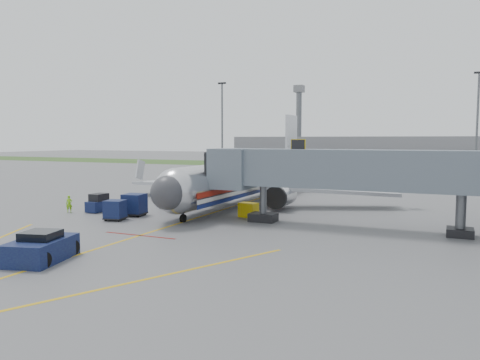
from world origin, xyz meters
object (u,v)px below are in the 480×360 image
at_px(pushback_tug, 41,248).
at_px(belt_loader, 173,201).
at_px(airliner, 246,178).
at_px(baggage_tug, 99,204).
at_px(ramp_worker, 69,204).

height_order(pushback_tug, belt_loader, belt_loader).
relative_size(airliner, pushback_tug, 7.74).
bearing_deg(baggage_tug, ramp_worker, -147.35).
relative_size(belt_loader, ramp_worker, 3.05).
bearing_deg(ramp_worker, airliner, 9.89).
xyz_separation_m(pushback_tug, belt_loader, (-4.92, 21.68, -0.14)).
distance_m(airliner, pushback_tug, 27.41).
bearing_deg(belt_loader, baggage_tug, -126.45).
bearing_deg(pushback_tug, ramp_worker, 129.52).
bearing_deg(airliner, ramp_worker, -133.62).
bearing_deg(belt_loader, airliner, 44.33).
bearing_deg(baggage_tug, pushback_tug, -59.03).
xyz_separation_m(baggage_tug, belt_loader, (4.46, 6.04, -0.19)).
bearing_deg(baggage_tug, airliner, 48.77).
height_order(airliner, baggage_tug, airliner).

